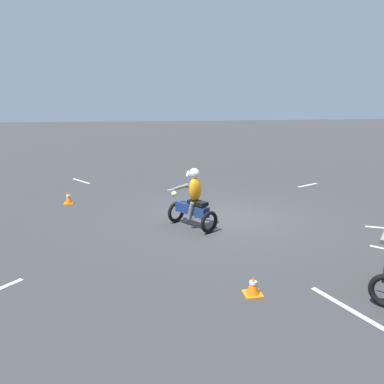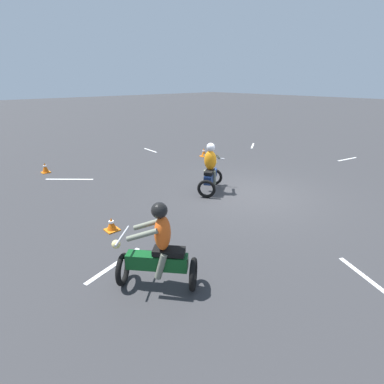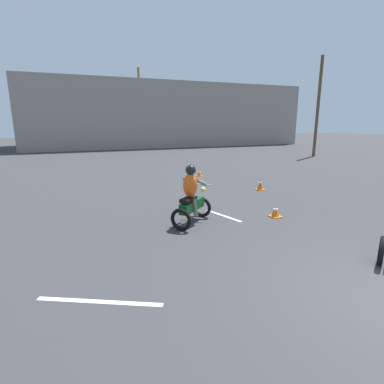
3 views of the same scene
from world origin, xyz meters
The scene contains 9 objects.
motorcycle_rider_background centered at (-1.81, 4.98, 0.73)m, with size 1.45×1.38×1.66m.
traffic_cone_near_right centered at (1.32, 11.70, 0.16)m, with size 0.32×0.32×0.33m.
traffic_cone_mid_center centered at (2.42, 7.86, 0.23)m, with size 0.32×0.32×0.47m.
traffic_cone_mid_left centered at (0.74, 4.61, 0.17)m, with size 0.32×0.32×0.35m.
lane_stripe_n centered at (-0.65, 5.29, 0.00)m, with size 0.10×1.48×0.01m, color silver.
lane_stripe_nw centered at (-4.56, 2.05, 0.00)m, with size 0.10×2.04×0.01m, color silver.
utility_pole_near centered at (13.84, 16.85, 3.90)m, with size 0.24×0.24×7.80m, color brown.
utility_pole_far centered at (2.68, 31.61, 4.24)m, with size 0.24×0.24×8.48m, color brown.
building_backdrop centered at (6.39, 34.34, 3.53)m, with size 31.51×10.96×7.05m, color gray.
Camera 3 is at (-4.77, -2.39, 2.77)m, focal length 28.00 mm.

